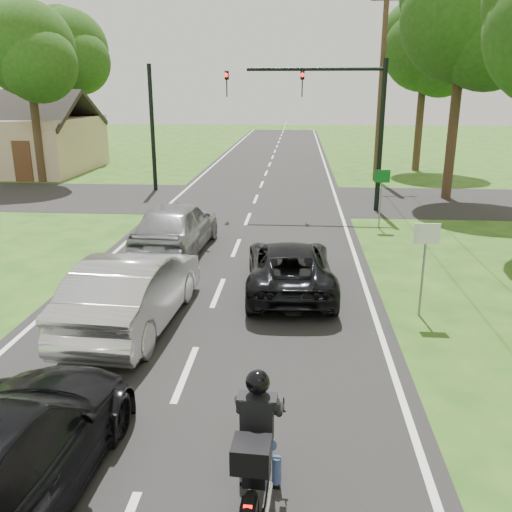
% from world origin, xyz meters
% --- Properties ---
extents(ground, '(140.00, 140.00, 0.00)m').
position_xyz_m(ground, '(0.00, 0.00, 0.00)').
color(ground, '#214C15').
rests_on(ground, ground).
extents(road, '(8.00, 100.00, 0.01)m').
position_xyz_m(road, '(0.00, 10.00, 0.01)').
color(road, black).
rests_on(road, ground).
extents(cross_road, '(60.00, 7.00, 0.01)m').
position_xyz_m(cross_road, '(0.00, 16.00, 0.01)').
color(cross_road, black).
rests_on(cross_road, ground).
extents(motorcycle_rider, '(0.59, 2.10, 1.81)m').
position_xyz_m(motorcycle_rider, '(1.51, -3.07, 0.71)').
color(motorcycle_rider, black).
rests_on(motorcycle_rider, ground).
extents(dark_suv, '(2.32, 4.60, 1.25)m').
position_xyz_m(dark_suv, '(1.76, 4.32, 0.64)').
color(dark_suv, black).
rests_on(dark_suv, road).
extents(silver_sedan, '(1.98, 4.92, 1.59)m').
position_xyz_m(silver_sedan, '(-1.49, 1.98, 0.81)').
color(silver_sedan, silver).
rests_on(silver_sedan, road).
extents(silver_suv, '(2.14, 4.82, 1.61)m').
position_xyz_m(silver_suv, '(-1.80, 7.50, 0.82)').
color(silver_suv, '#929499').
rests_on(silver_suv, road).
extents(dark_car_behind, '(2.15, 4.94, 1.41)m').
position_xyz_m(dark_car_behind, '(-1.49, -3.37, 0.72)').
color(dark_car_behind, black).
rests_on(dark_car_behind, road).
extents(traffic_signal, '(6.38, 0.44, 6.00)m').
position_xyz_m(traffic_signal, '(3.34, 14.00, 4.14)').
color(traffic_signal, black).
rests_on(traffic_signal, ground).
extents(signal_pole_far, '(0.20, 0.20, 6.00)m').
position_xyz_m(signal_pole_far, '(-5.20, 18.00, 3.00)').
color(signal_pole_far, black).
rests_on(signal_pole_far, ground).
extents(utility_pole_far, '(1.60, 0.28, 10.00)m').
position_xyz_m(utility_pole_far, '(6.20, 22.00, 5.08)').
color(utility_pole_far, '#4F3824').
rests_on(utility_pole_far, ground).
extents(sign_white, '(0.55, 0.07, 2.12)m').
position_xyz_m(sign_white, '(4.70, 2.98, 1.60)').
color(sign_white, slate).
rests_on(sign_white, ground).
extents(sign_green, '(0.55, 0.07, 2.12)m').
position_xyz_m(sign_green, '(4.90, 10.98, 1.60)').
color(sign_green, slate).
rests_on(sign_green, ground).
extents(tree_row_d, '(5.76, 5.58, 10.45)m').
position_xyz_m(tree_row_d, '(9.10, 16.76, 7.43)').
color(tree_row_d, '#332316').
rests_on(tree_row_d, ground).
extents(tree_row_e, '(5.28, 5.12, 9.61)m').
position_xyz_m(tree_row_e, '(9.48, 25.78, 6.83)').
color(tree_row_e, '#332316').
rests_on(tree_row_e, ground).
extents(tree_left_near, '(5.12, 4.96, 9.22)m').
position_xyz_m(tree_left_near, '(-11.73, 19.78, 6.53)').
color(tree_left_near, '#332316').
rests_on(tree_left_near, ground).
extents(tree_left_far, '(5.76, 5.58, 10.14)m').
position_xyz_m(tree_left_far, '(-13.70, 29.76, 7.13)').
color(tree_left_far, '#332316').
rests_on(tree_left_far, ground).
extents(house, '(10.20, 8.00, 4.84)m').
position_xyz_m(house, '(-16.00, 24.00, 1.77)').
color(house, tan).
rests_on(house, ground).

